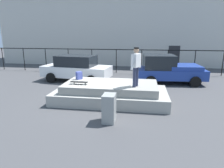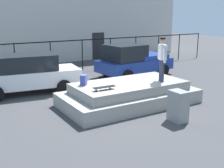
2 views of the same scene
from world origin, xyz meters
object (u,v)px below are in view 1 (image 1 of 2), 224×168
at_px(car_white_sedan_near, 77,68).
at_px(skateboarder, 136,64).
at_px(car_blue_pickup_mid, 168,69).
at_px(backpack, 79,76).
at_px(utility_box, 109,108).
at_px(skateboard, 79,82).

bearing_deg(car_white_sedan_near, skateboarder, -46.02).
relative_size(skateboarder, car_white_sedan_near, 0.36).
bearing_deg(car_white_sedan_near, car_blue_pickup_mid, 3.37).
distance_m(backpack, utility_box, 3.54).
distance_m(skateboard, car_white_sedan_near, 4.44).
bearing_deg(skateboarder, car_white_sedan_near, 133.98).
distance_m(skateboard, car_blue_pickup_mid, 6.33).
distance_m(backpack, car_white_sedan_near, 3.41).
distance_m(skateboarder, car_blue_pickup_mid, 5.02).
bearing_deg(car_white_sedan_near, skateboard, -70.16).
height_order(backpack, car_blue_pickup_mid, car_blue_pickup_mid).
relative_size(backpack, utility_box, 0.38).
height_order(skateboard, utility_box, utility_box).
distance_m(car_white_sedan_near, car_blue_pickup_mid, 5.94).
bearing_deg(car_blue_pickup_mid, skateboard, -134.33).
height_order(backpack, utility_box, backpack).
bearing_deg(backpack, car_white_sedan_near, 63.68).
height_order(skateboarder, utility_box, skateboarder).
relative_size(skateboarder, skateboard, 2.03).
height_order(car_white_sedan_near, car_blue_pickup_mid, car_blue_pickup_mid).
bearing_deg(car_blue_pickup_mid, skateboarder, -112.35).
xyz_separation_m(skateboard, car_white_sedan_near, (-1.51, 4.18, -0.10)).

